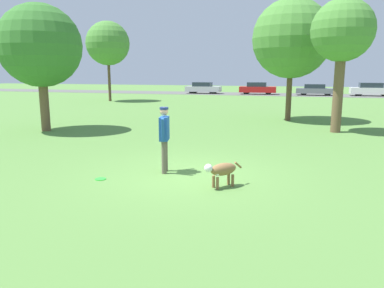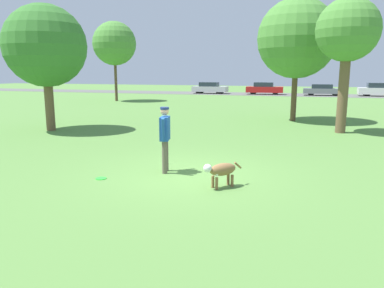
% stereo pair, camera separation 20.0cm
% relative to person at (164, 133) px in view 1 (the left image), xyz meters
% --- Properties ---
extents(ground_plane, '(120.00, 120.00, 0.00)m').
position_rel_person_xyz_m(ground_plane, '(0.59, -0.05, -1.06)').
color(ground_plane, '#56843D').
extents(far_road_strip, '(120.00, 6.00, 0.01)m').
position_rel_person_xyz_m(far_road_strip, '(0.59, 35.42, -1.05)').
color(far_road_strip, '#5B5B59').
rests_on(far_road_strip, ground_plane).
extents(person, '(0.32, 0.75, 1.75)m').
position_rel_person_xyz_m(person, '(0.00, 0.00, 0.00)').
color(person, '#665B4C').
rests_on(person, ground_plane).
extents(dog, '(0.80, 0.86, 0.61)m').
position_rel_person_xyz_m(dog, '(1.73, -0.88, -0.64)').
color(dog, olive).
rests_on(dog, ground_plane).
extents(frisbee, '(0.27, 0.27, 0.02)m').
position_rel_person_xyz_m(frisbee, '(-1.32, -1.09, -1.05)').
color(frisbee, '#33D838').
rests_on(frisbee, ground_plane).
extents(tree_far_left, '(3.82, 3.82, 6.98)m').
position_rel_person_xyz_m(tree_far_left, '(-13.15, 21.44, 4.00)').
color(tree_far_left, brown).
rests_on(tree_far_left, ground_plane).
extents(tree_near_left, '(3.60, 3.60, 5.56)m').
position_rel_person_xyz_m(tree_near_left, '(-7.66, 5.20, 2.69)').
color(tree_near_left, brown).
rests_on(tree_near_left, ground_plane).
extents(tree_near_right, '(2.65, 2.65, 5.70)m').
position_rel_person_xyz_m(tree_near_right, '(4.97, 8.42, 3.23)').
color(tree_near_right, brown).
rests_on(tree_near_right, ground_plane).
extents(tree_mid_center, '(4.16, 4.16, 6.43)m').
position_rel_person_xyz_m(tree_mid_center, '(2.79, 11.96, 3.29)').
color(tree_mid_center, brown).
rests_on(tree_mid_center, ground_plane).
extents(parked_car_silver, '(4.18, 1.76, 1.35)m').
position_rel_person_xyz_m(parked_car_silver, '(-7.96, 35.03, -0.38)').
color(parked_car_silver, '#B7B7BC').
rests_on(parked_car_silver, ground_plane).
extents(parked_car_red, '(4.25, 1.84, 1.39)m').
position_rel_person_xyz_m(parked_car_red, '(-1.46, 35.20, -0.37)').
color(parked_car_red, red).
rests_on(parked_car_red, ground_plane).
extents(parked_car_grey, '(4.22, 1.83, 1.24)m').
position_rel_person_xyz_m(parked_car_grey, '(4.94, 35.11, -0.43)').
color(parked_car_grey, slate).
rests_on(parked_car_grey, ground_plane).
extents(parked_car_white, '(4.40, 1.74, 1.43)m').
position_rel_person_xyz_m(parked_car_white, '(10.76, 35.60, -0.36)').
color(parked_car_white, white).
rests_on(parked_car_white, ground_plane).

